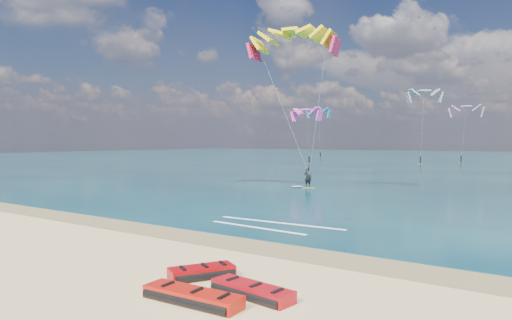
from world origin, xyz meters
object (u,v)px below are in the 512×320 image
at_px(packed_kite_mid, 252,297).
at_px(packed_kite_right, 202,278).
at_px(packed_kite_left, 192,303).
at_px(kitesurfer_main, 300,99).

distance_m(packed_kite_mid, packed_kite_right, 2.45).
relative_size(packed_kite_left, kitesurfer_main, 0.21).
xyz_separation_m(packed_kite_mid, packed_kite_right, (-2.38, 0.57, 0.00)).
distance_m(packed_kite_right, kitesurfer_main, 27.53).
height_order(packed_kite_mid, kitesurfer_main, kitesurfer_main).
bearing_deg(packed_kite_left, kitesurfer_main, 109.89).
bearing_deg(packed_kite_right, kitesurfer_main, 52.17).
bearing_deg(packed_kite_left, packed_kite_mid, 48.38).
relative_size(packed_kite_left, packed_kite_mid, 1.14).
xyz_separation_m(packed_kite_left, kitesurfer_main, (-11.06, 26.34, 8.10)).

